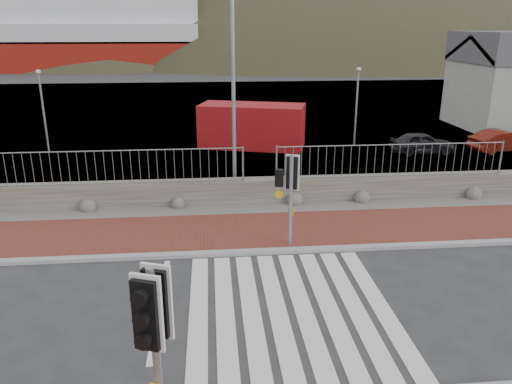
{
  "coord_description": "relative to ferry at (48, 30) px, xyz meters",
  "views": [
    {
      "loc": [
        -1.7,
        -9.86,
        6.22
      ],
      "look_at": [
        -0.52,
        3.0,
        1.86
      ],
      "focal_mm": 35.0,
      "sensor_mm": 36.0,
      "label": 1
    }
  ],
  "objects": [
    {
      "name": "kerb_far",
      "position": [
        24.65,
        -64.9,
        -5.31
      ],
      "size": [
        40.0,
        0.25,
        0.12
      ],
      "primitive_type": "cube",
      "color": "gray",
      "rests_on": "ground"
    },
    {
      "name": "streetlight",
      "position": [
        23.93,
        -59.75,
        -0.76
      ],
      "size": [
        1.68,
        0.72,
        8.18
      ],
      "rotation": [
        0.0,
        0.0,
        0.33
      ],
      "color": "gray",
      "rests_on": "ground"
    },
    {
      "name": "sidewalk_far",
      "position": [
        24.65,
        -63.4,
        -5.32
      ],
      "size": [
        40.0,
        3.0,
        0.08
      ],
      "primitive_type": "cube",
      "color": "maroon",
      "rests_on": "ground"
    },
    {
      "name": "ground",
      "position": [
        24.65,
        -67.9,
        -5.36
      ],
      "size": [
        220.0,
        220.0,
        0.0
      ],
      "primitive_type": "plane",
      "color": "#28282B",
      "rests_on": "ground"
    },
    {
      "name": "zebra_crossing",
      "position": [
        24.65,
        -67.9,
        -5.36
      ],
      "size": [
        4.62,
        5.6,
        0.01
      ],
      "color": "silver",
      "rests_on": "ground"
    },
    {
      "name": "quay",
      "position": [
        24.65,
        -40.0,
        -5.36
      ],
      "size": [
        120.0,
        40.0,
        0.5
      ],
      "primitive_type": "cube",
      "color": "#4C4C4F",
      "rests_on": "ground"
    },
    {
      "name": "ferry",
      "position": [
        0.0,
        0.0,
        0.0
      ],
      "size": [
        50.0,
        16.0,
        20.0
      ],
      "color": "maroon",
      "rests_on": "ground"
    },
    {
      "name": "hills_backdrop",
      "position": [
        31.4,
        20.0,
        -28.42
      ],
      "size": [
        254.0,
        90.0,
        100.0
      ],
      "color": "#2C311D",
      "rests_on": "ground"
    },
    {
      "name": "gravel_strip",
      "position": [
        24.65,
        -61.4,
        -5.33
      ],
      "size": [
        40.0,
        1.5,
        0.06
      ],
      "primitive_type": "cube",
      "color": "#59544C",
      "rests_on": "ground"
    },
    {
      "name": "stone_wall",
      "position": [
        24.65,
        -60.6,
        -4.91
      ],
      "size": [
        40.0,
        0.6,
        0.9
      ],
      "primitive_type": "cube",
      "color": "#4E4A40",
      "rests_on": "ground"
    },
    {
      "name": "traffic_signal_near",
      "position": [
        22.07,
        -71.62,
        -3.11
      ],
      "size": [
        0.51,
        0.4,
        3.11
      ],
      "rotation": [
        0.0,
        0.0,
        -0.36
      ],
      "color": "gray",
      "rests_on": "ground"
    },
    {
      "name": "car_b",
      "position": [
        37.78,
        -54.06,
        -4.8
      ],
      "size": [
        3.54,
        1.78,
        1.11
      ],
      "primitive_type": "imported",
      "rotation": [
        0.0,
        0.0,
        1.75
      ],
      "color": "#5F150D",
      "rests_on": "ground"
    },
    {
      "name": "railing",
      "position": [
        24.65,
        -60.75,
        -3.54
      ],
      "size": [
        18.07,
        0.07,
        1.22
      ],
      "color": "gray",
      "rests_on": "stone_wall"
    },
    {
      "name": "water",
      "position": [
        24.65,
        -5.0,
        -5.36
      ],
      "size": [
        220.0,
        50.0,
        0.05
      ],
      "primitive_type": "cube",
      "color": "#3F4C54",
      "rests_on": "ground"
    },
    {
      "name": "traffic_signal_far",
      "position": [
        25.13,
        -64.51,
        -3.35
      ],
      "size": [
        0.68,
        0.43,
        2.79
      ],
      "rotation": [
        0.0,
        0.0,
        2.76
      ],
      "color": "gray",
      "rests_on": "ground"
    },
    {
      "name": "car_a",
      "position": [
        33.56,
        -54.04,
        -4.82
      ],
      "size": [
        3.18,
        1.29,
        1.08
      ],
      "primitive_type": "imported",
      "rotation": [
        0.0,
        0.0,
        1.57
      ],
      "color": "black",
      "rests_on": "ground"
    },
    {
      "name": "shipping_container",
      "position": [
        25.13,
        -51.83,
        -4.24
      ],
      "size": [
        5.81,
        3.67,
        2.25
      ],
      "primitive_type": "cube",
      "rotation": [
        0.0,
        0.0,
        -0.28
      ],
      "color": "maroon",
      "rests_on": "ground"
    }
  ]
}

